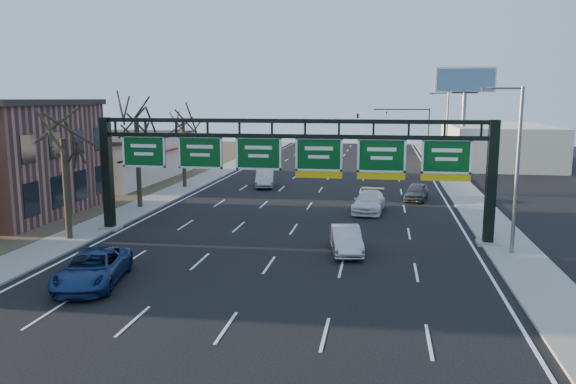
% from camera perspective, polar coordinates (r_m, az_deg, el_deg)
% --- Properties ---
extents(ground, '(160.00, 160.00, 0.00)m').
position_cam_1_polar(ground, '(26.96, -2.79, -8.63)').
color(ground, black).
rests_on(ground, ground).
extents(sidewalk_left, '(3.00, 120.00, 0.12)m').
position_cam_1_polar(sidewalk_left, '(49.31, -12.41, -0.42)').
color(sidewalk_left, gray).
rests_on(sidewalk_left, ground).
extents(sidewalk_right, '(3.00, 120.00, 0.12)m').
position_cam_1_polar(sidewalk_right, '(46.36, 18.42, -1.32)').
color(sidewalk_right, gray).
rests_on(sidewalk_right, ground).
extents(dirt_strip_left, '(21.00, 120.00, 0.06)m').
position_cam_1_polar(dirt_strip_left, '(55.03, -24.28, -0.05)').
color(dirt_strip_left, '#473D2B').
rests_on(dirt_strip_left, ground).
extents(lane_markings, '(21.60, 120.00, 0.01)m').
position_cam_1_polar(lane_markings, '(46.12, 2.51, -0.95)').
color(lane_markings, white).
rests_on(lane_markings, ground).
extents(sign_gantry, '(24.60, 1.20, 7.20)m').
position_cam_1_polar(sign_gantry, '(33.66, 0.32, 3.11)').
color(sign_gantry, black).
rests_on(sign_gantry, ground).
extents(brick_block, '(10.40, 12.40, 8.30)m').
position_cam_1_polar(brick_block, '(45.23, -27.24, 3.11)').
color(brick_block, brown).
rests_on(brick_block, ground).
extents(cream_strip, '(10.90, 18.40, 4.70)m').
position_cam_1_polar(cream_strip, '(60.69, -16.95, 3.42)').
color(cream_strip, beige).
rests_on(cream_strip, ground).
extents(building_right_distant, '(12.00, 20.00, 5.00)m').
position_cam_1_polar(building_right_distant, '(76.63, 20.48, 4.53)').
color(building_right_distant, beige).
rests_on(building_right_distant, ground).
extents(tree_gantry, '(3.60, 3.60, 8.48)m').
position_cam_1_polar(tree_gantry, '(35.19, -22.00, 6.76)').
color(tree_gantry, '#30281B').
rests_on(tree_gantry, sidewalk_left).
extents(tree_mid, '(3.60, 3.60, 9.24)m').
position_cam_1_polar(tree_mid, '(44.01, -15.22, 8.50)').
color(tree_mid, '#30281B').
rests_on(tree_mid, sidewalk_left).
extents(tree_far, '(3.60, 3.60, 8.86)m').
position_cam_1_polar(tree_far, '(53.27, -10.68, 8.40)').
color(tree_far, '#30281B').
rests_on(tree_far, sidewalk_left).
extents(streetlight_near, '(2.15, 0.22, 9.00)m').
position_cam_1_polar(streetlight_near, '(31.96, 22.07, 2.88)').
color(streetlight_near, slate).
rests_on(streetlight_near, sidewalk_right).
extents(streetlight_far, '(2.15, 0.22, 9.00)m').
position_cam_1_polar(streetlight_far, '(65.47, 15.73, 6.29)').
color(streetlight_far, slate).
rests_on(streetlight_far, sidewalk_right).
extents(billboard_right, '(7.00, 0.50, 12.00)m').
position_cam_1_polar(billboard_right, '(70.64, 17.52, 9.65)').
color(billboard_right, slate).
rests_on(billboard_right, ground).
extents(traffic_signal_mast, '(10.16, 0.54, 7.00)m').
position_cam_1_polar(traffic_signal_mast, '(80.07, 9.75, 7.34)').
color(traffic_signal_mast, black).
rests_on(traffic_signal_mast, ground).
extents(car_blue_suv, '(3.55, 5.87, 1.52)m').
position_cam_1_polar(car_blue_suv, '(27.22, -19.24, -7.31)').
color(car_blue_suv, navy).
rests_on(car_blue_suv, ground).
extents(car_silver_sedan, '(2.24, 4.58, 1.45)m').
position_cam_1_polar(car_silver_sedan, '(31.02, 5.90, -4.84)').
color(car_silver_sedan, '#AAAAAF').
rests_on(car_silver_sedan, ground).
extents(car_white_wagon, '(2.59, 5.40, 1.52)m').
position_cam_1_polar(car_white_wagon, '(42.20, 8.22, -0.99)').
color(car_white_wagon, white).
rests_on(car_white_wagon, ground).
extents(car_grey_far, '(2.37, 4.37, 1.41)m').
position_cam_1_polar(car_grey_far, '(47.70, 12.90, 0.02)').
color(car_grey_far, '#46494B').
rests_on(car_grey_far, ground).
extents(car_silver_distant, '(2.42, 4.93, 1.56)m').
position_cam_1_polar(car_silver_distant, '(53.59, -2.36, 1.36)').
color(car_silver_distant, '#A6A6AA').
rests_on(car_silver_distant, ground).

